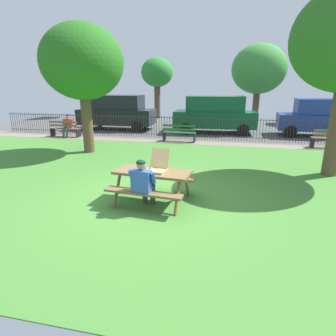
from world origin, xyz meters
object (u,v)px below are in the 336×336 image
object	(u,v)px
tree_midground_left	(82,63)
far_tree_midleft	(157,74)
park_bench_left	(65,129)
park_bench_center	(179,133)
person_on_park_bench	(68,125)
picnic_table_foreground	(153,178)
pizza_slice_on_table	(138,171)
parked_car_left	(215,114)
pizza_box_open	(157,167)
adult_at_table	(143,182)
parked_car_far_left	(117,111)
parked_car_center	(317,117)
far_tree_left	(78,60)
park_bench_right	(331,139)
far_tree_center	(259,69)

from	to	relation	value
tree_midground_left	far_tree_midleft	xyz separation A→B (m)	(-0.16, 12.18, -0.01)
park_bench_left	park_bench_center	xyz separation A→B (m)	(6.20, 0.00, 0.00)
park_bench_center	person_on_park_bench	world-z (taller)	person_on_park_bench
person_on_park_bench	tree_midground_left	bearing A→B (deg)	-47.12
picnic_table_foreground	pizza_slice_on_table	bearing A→B (deg)	-163.74
park_bench_center	parked_car_left	distance (m)	3.46
pizza_box_open	adult_at_table	distance (m)	0.61
parked_car_far_left	parked_car_center	bearing A→B (deg)	-0.00
parked_car_far_left	pizza_box_open	bearing A→B (deg)	-63.15
person_on_park_bench	far_tree_left	distance (m)	10.87
person_on_park_bench	tree_midground_left	xyz separation A→B (m)	(2.73, -2.94, 2.85)
picnic_table_foreground	parked_car_center	bearing A→B (deg)	58.95
park_bench_left	tree_midground_left	distance (m)	5.15
far_tree_left	park_bench_right	bearing A→B (deg)	-28.61
park_bench_right	parked_car_far_left	world-z (taller)	parked_car_far_left
person_on_park_bench	far_tree_center	bearing A→B (deg)	41.98
pizza_box_open	park_bench_center	distance (m)	7.35
picnic_table_foreground	pizza_box_open	world-z (taller)	pizza_box_open
park_bench_left	tree_midground_left	size ratio (longest dim) A/B	0.32
pizza_box_open	parked_car_far_left	distance (m)	11.58
picnic_table_foreground	park_bench_right	bearing A→B (deg)	50.16
parked_car_left	far_tree_midleft	distance (m)	8.34
tree_midground_left	parked_car_far_left	size ratio (longest dim) A/B	1.07
parked_car_far_left	far_tree_left	size ratio (longest dim) A/B	0.77
parked_car_far_left	person_on_park_bench	bearing A→B (deg)	-117.58
adult_at_table	park_bench_left	size ratio (longest dim) A/B	0.74
pizza_box_open	far_tree_center	xyz separation A→B (m)	(3.47, 16.56, 2.88)
pizza_box_open	pizza_slice_on_table	xyz separation A→B (m)	(-0.43, -0.15, -0.09)
pizza_slice_on_table	park_bench_right	size ratio (longest dim) A/B	0.17
parked_car_left	park_bench_center	bearing A→B (deg)	-116.73
park_bench_center	park_bench_right	xyz separation A→B (m)	(6.79, 0.00, 0.00)
park_bench_left	parked_car_left	distance (m)	8.33
pizza_box_open	tree_midground_left	size ratio (longest dim) A/B	0.12
park_bench_right	far_tree_midleft	world-z (taller)	far_tree_midleft
picnic_table_foreground	park_bench_left	distance (m)	10.06
park_bench_right	parked_car_left	bearing A→B (deg)	150.12
park_bench_left	parked_car_left	size ratio (longest dim) A/B	0.34
park_bench_center	far_tree_left	distance (m)	14.39
pizza_slice_on_table	park_bench_right	distance (m)	9.86
pizza_box_open	parked_car_far_left	xyz separation A→B (m)	(-5.23, 10.33, 0.23)
picnic_table_foreground	parked_car_far_left	bearing A→B (deg)	116.28
far_tree_midleft	adult_at_table	bearing A→B (deg)	-76.69
far_tree_left	park_bench_center	bearing A→B (deg)	-42.27
picnic_table_foreground	park_bench_right	size ratio (longest dim) A/B	1.19
park_bench_left	park_bench_right	distance (m)	13.00
pizza_slice_on_table	park_bench_center	xyz separation A→B (m)	(-0.34, 7.44, -0.36)
pizza_slice_on_table	adult_at_table	world-z (taller)	adult_at_table
pizza_box_open	far_tree_left	size ratio (longest dim) A/B	0.10
park_bench_right	parked_car_left	world-z (taller)	parked_car_left
person_on_park_bench	park_bench_center	bearing A→B (deg)	-0.18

